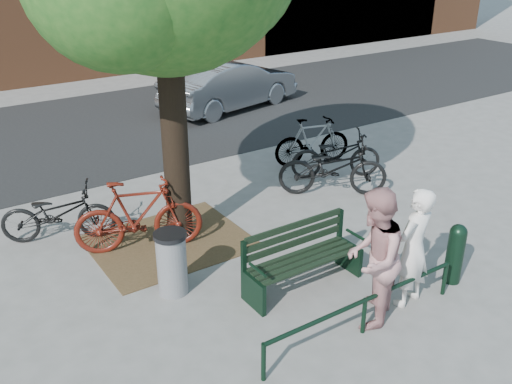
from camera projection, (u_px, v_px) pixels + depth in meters
ground at (303, 287)px, 8.02m from camera, size 90.00×90.00×0.00m
dirt_pit at (170, 242)px, 9.18m from camera, size 2.40×2.00×0.02m
road at (96, 130)px, 14.46m from camera, size 40.00×7.00×0.01m
park_bench at (301, 255)px, 7.89m from camera, size 1.74×0.54×0.97m
guard_railing at (365, 305)px, 6.95m from camera, size 3.06×0.06×0.51m
person_left at (413, 248)px, 7.37m from camera, size 0.67×0.51×1.67m
person_right at (373, 258)px, 6.97m from camera, size 1.13×1.08×1.83m
bollard at (455, 251)px, 7.97m from camera, size 0.24×0.24×0.90m
litter_bin at (172, 263)px, 7.73m from camera, size 0.45×0.45×0.92m
bicycle_a at (58, 214)px, 9.09m from camera, size 1.88×1.31×0.94m
bicycle_b at (138, 216)px, 8.75m from camera, size 2.04×1.21×1.18m
bicycle_c at (333, 168)px, 10.69m from camera, size 2.07×1.75×1.07m
bicycle_d at (312, 141)px, 12.14m from camera, size 1.78×0.89×1.03m
bicycle_e at (336, 155)px, 11.48m from camera, size 1.93×1.39×0.96m
parked_car at (230, 84)px, 15.99m from camera, size 4.41×2.34×1.38m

